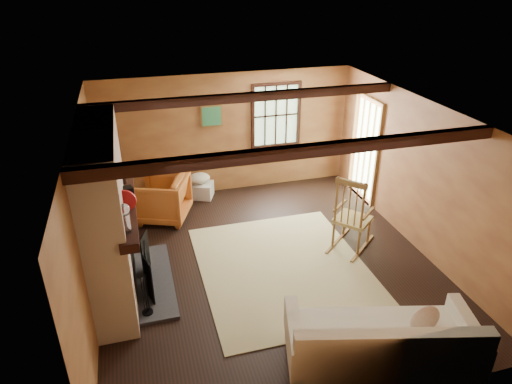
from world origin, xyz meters
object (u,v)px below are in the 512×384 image
object	(u,v)px
fireplace	(109,222)
laundry_basket	(200,190)
rocking_chair	(352,218)
sofa	(381,348)
armchair	(162,198)

from	to	relation	value
fireplace	laundry_basket	world-z (taller)	fireplace
rocking_chair	laundry_basket	xyz separation A→B (m)	(-2.07, 2.47, -0.39)
rocking_chair	sofa	world-z (taller)	rocking_chair
rocking_chair	armchair	distance (m)	3.38
laundry_basket	rocking_chair	bearing A→B (deg)	-49.98
sofa	laundry_basket	xyz separation A→B (m)	(-1.27, 4.88, -0.16)
sofa	rocking_chair	bearing A→B (deg)	85.88
sofa	laundry_basket	world-z (taller)	sofa
rocking_chair	laundry_basket	distance (m)	3.25
sofa	armchair	world-z (taller)	sofa
laundry_basket	armchair	size ratio (longest dim) A/B	0.55
fireplace	rocking_chair	bearing A→B (deg)	1.32
rocking_chair	laundry_basket	world-z (taller)	rocking_chair
sofa	armchair	distance (m)	4.69
rocking_chair	laundry_basket	size ratio (longest dim) A/B	2.57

